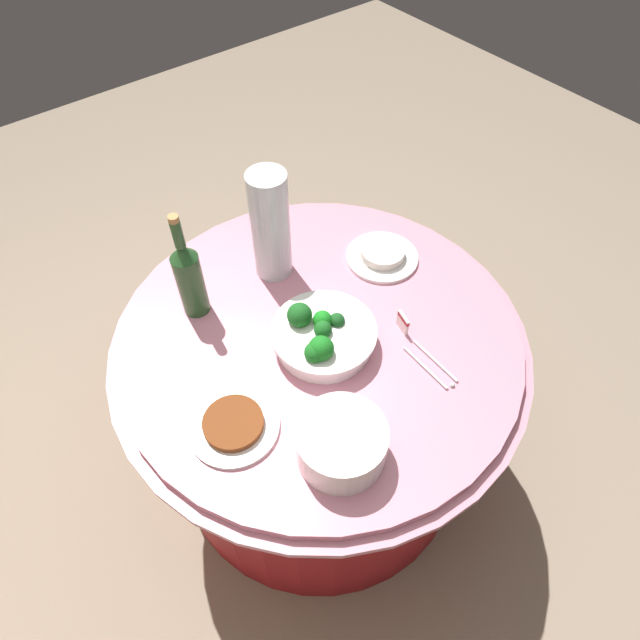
{
  "coord_description": "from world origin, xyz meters",
  "views": [
    {
      "loc": [
        -0.72,
        0.57,
        1.92
      ],
      "look_at": [
        0.0,
        0.0,
        0.79
      ],
      "focal_mm": 30.64,
      "sensor_mm": 36.0,
      "label": 1
    }
  ],
  "objects_px": {
    "plate_stack": "(341,443)",
    "food_plate_stir_fry": "(234,425)",
    "broccoli_bowl": "(322,336)",
    "decorative_fruit_vase": "(271,231)",
    "food_plate_rice": "(382,255)",
    "label_placard_front": "(403,322)",
    "wine_bottle": "(189,277)",
    "serving_tongs": "(432,366)"
  },
  "relations": [
    {
      "from": "serving_tongs",
      "to": "label_placard_front",
      "type": "distance_m",
      "value": 0.15
    },
    {
      "from": "plate_stack",
      "to": "decorative_fruit_vase",
      "type": "distance_m",
      "value": 0.63
    },
    {
      "from": "serving_tongs",
      "to": "food_plate_stir_fry",
      "type": "distance_m",
      "value": 0.53
    },
    {
      "from": "label_placard_front",
      "to": "food_plate_stir_fry",
      "type": "bearing_deg",
      "value": 86.5
    },
    {
      "from": "decorative_fruit_vase",
      "to": "serving_tongs",
      "type": "height_order",
      "value": "decorative_fruit_vase"
    },
    {
      "from": "plate_stack",
      "to": "food_plate_stir_fry",
      "type": "height_order",
      "value": "plate_stack"
    },
    {
      "from": "broccoli_bowl",
      "to": "serving_tongs",
      "type": "xyz_separation_m",
      "value": [
        -0.23,
        -0.18,
        -0.04
      ]
    },
    {
      "from": "decorative_fruit_vase",
      "to": "label_placard_front",
      "type": "distance_m",
      "value": 0.45
    },
    {
      "from": "broccoli_bowl",
      "to": "plate_stack",
      "type": "xyz_separation_m",
      "value": [
        -0.27,
        0.16,
        0.01
      ]
    },
    {
      "from": "plate_stack",
      "to": "serving_tongs",
      "type": "xyz_separation_m",
      "value": [
        0.04,
        -0.34,
        -0.05
      ]
    },
    {
      "from": "plate_stack",
      "to": "food_plate_stir_fry",
      "type": "bearing_deg",
      "value": 37.11
    },
    {
      "from": "plate_stack",
      "to": "serving_tongs",
      "type": "bearing_deg",
      "value": -83.83
    },
    {
      "from": "broccoli_bowl",
      "to": "serving_tongs",
      "type": "distance_m",
      "value": 0.3
    },
    {
      "from": "decorative_fruit_vase",
      "to": "food_plate_stir_fry",
      "type": "height_order",
      "value": "decorative_fruit_vase"
    },
    {
      "from": "broccoli_bowl",
      "to": "decorative_fruit_vase",
      "type": "distance_m",
      "value": 0.34
    },
    {
      "from": "label_placard_front",
      "to": "food_plate_rice",
      "type": "bearing_deg",
      "value": -31.15
    },
    {
      "from": "serving_tongs",
      "to": "broccoli_bowl",
      "type": "bearing_deg",
      "value": 37.78
    },
    {
      "from": "broccoli_bowl",
      "to": "label_placard_front",
      "type": "bearing_deg",
      "value": -114.25
    },
    {
      "from": "plate_stack",
      "to": "label_placard_front",
      "type": "xyz_separation_m",
      "value": [
        0.18,
        -0.37,
        -0.02
      ]
    },
    {
      "from": "food_plate_rice",
      "to": "label_placard_front",
      "type": "xyz_separation_m",
      "value": [
        -0.24,
        0.14,
        0.02
      ]
    },
    {
      "from": "broccoli_bowl",
      "to": "label_placard_front",
      "type": "xyz_separation_m",
      "value": [
        -0.09,
        -0.21,
        -0.01
      ]
    },
    {
      "from": "plate_stack",
      "to": "food_plate_rice",
      "type": "xyz_separation_m",
      "value": [
        0.41,
        -0.51,
        -0.03
      ]
    },
    {
      "from": "food_plate_stir_fry",
      "to": "food_plate_rice",
      "type": "bearing_deg",
      "value": -72.95
    },
    {
      "from": "plate_stack",
      "to": "label_placard_front",
      "type": "relative_size",
      "value": 3.82
    },
    {
      "from": "wine_bottle",
      "to": "food_plate_rice",
      "type": "xyz_separation_m",
      "value": [
        -0.18,
        -0.55,
        -0.11
      ]
    },
    {
      "from": "food_plate_stir_fry",
      "to": "label_placard_front",
      "type": "relative_size",
      "value": 4.0
    },
    {
      "from": "food_plate_rice",
      "to": "wine_bottle",
      "type": "bearing_deg",
      "value": 72.01
    },
    {
      "from": "broccoli_bowl",
      "to": "plate_stack",
      "type": "relative_size",
      "value": 1.33
    },
    {
      "from": "wine_bottle",
      "to": "plate_stack",
      "type": "bearing_deg",
      "value": -176.46
    },
    {
      "from": "wine_bottle",
      "to": "food_plate_stir_fry",
      "type": "xyz_separation_m",
      "value": [
        -0.38,
        0.12,
        -0.12
      ]
    },
    {
      "from": "decorative_fruit_vase",
      "to": "food_plate_stir_fry",
      "type": "bearing_deg",
      "value": 134.26
    },
    {
      "from": "wine_bottle",
      "to": "food_plate_rice",
      "type": "height_order",
      "value": "wine_bottle"
    },
    {
      "from": "plate_stack",
      "to": "wine_bottle",
      "type": "height_order",
      "value": "wine_bottle"
    },
    {
      "from": "decorative_fruit_vase",
      "to": "food_plate_rice",
      "type": "height_order",
      "value": "decorative_fruit_vase"
    },
    {
      "from": "plate_stack",
      "to": "broccoli_bowl",
      "type": "bearing_deg",
      "value": -30.67
    },
    {
      "from": "broccoli_bowl",
      "to": "food_plate_rice",
      "type": "bearing_deg",
      "value": -67.56
    },
    {
      "from": "food_plate_stir_fry",
      "to": "serving_tongs",
      "type": "bearing_deg",
      "value": -109.07
    },
    {
      "from": "serving_tongs",
      "to": "label_placard_front",
      "type": "relative_size",
      "value": 3.04
    },
    {
      "from": "plate_stack",
      "to": "wine_bottle",
      "type": "relative_size",
      "value": 0.62
    },
    {
      "from": "food_plate_rice",
      "to": "decorative_fruit_vase",
      "type": "bearing_deg",
      "value": 59.46
    },
    {
      "from": "broccoli_bowl",
      "to": "label_placard_front",
      "type": "height_order",
      "value": "broccoli_bowl"
    },
    {
      "from": "broccoli_bowl",
      "to": "wine_bottle",
      "type": "height_order",
      "value": "wine_bottle"
    }
  ]
}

